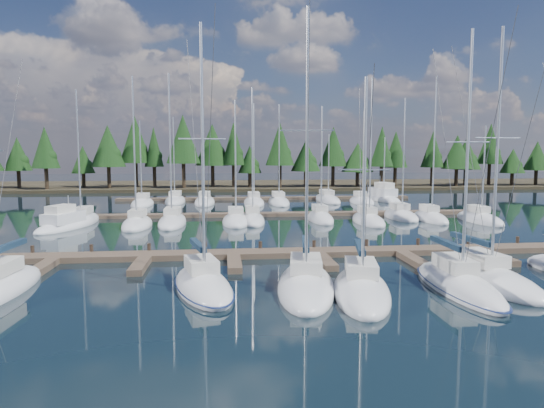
{
  "coord_description": "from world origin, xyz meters",
  "views": [
    {
      "loc": [
        -6.69,
        -15.87,
        7.35
      ],
      "look_at": [
        -2.83,
        22.0,
        3.32
      ],
      "focal_mm": 32.0,
      "sensor_mm": 36.0,
      "label": 1
    }
  ],
  "objects": [
    {
      "name": "front_sailboat_2",
      "position": [
        -2.3,
        9.26,
        0.29
      ],
      "size": [
        4.4,
        9.52,
        15.42
      ],
      "color": "silver",
      "rests_on": "ground"
    },
    {
      "name": "ground",
      "position": [
        0.0,
        30.0,
        0.0
      ],
      "size": [
        260.0,
        260.0,
        0.0
      ],
      "primitive_type": "plane",
      "color": "black",
      "rests_on": "ground"
    },
    {
      "name": "main_dock",
      "position": [
        0.0,
        17.36,
        0.2
      ],
      "size": [
        44.0,
        6.13,
        0.9
      ],
      "color": "brown",
      "rests_on": "ground"
    },
    {
      "name": "front_sailboat_1",
      "position": [
        -7.81,
        9.71,
        0.3
      ],
      "size": [
        4.61,
        8.34,
        14.65
      ],
      "color": "silver",
      "rests_on": "ground"
    },
    {
      "name": "motor_yacht_right",
      "position": [
        17.97,
        56.74,
        0.51
      ],
      "size": [
        4.79,
        9.69,
        4.64
      ],
      "color": "silver",
      "rests_on": "ground"
    },
    {
      "name": "back_sailboat_rows",
      "position": [
        -0.08,
        45.09,
        0.27
      ],
      "size": [
        44.64,
        33.84,
        16.2
      ],
      "color": "silver",
      "rests_on": "ground"
    },
    {
      "name": "back_docks",
      "position": [
        0.0,
        49.58,
        0.2
      ],
      "size": [
        50.0,
        21.8,
        0.4
      ],
      "color": "brown",
      "rests_on": "ground"
    },
    {
      "name": "front_sailboat_3",
      "position": [
        0.41,
        8.06,
        0.27
      ],
      "size": [
        4.5,
        8.84,
        11.84
      ],
      "color": "silver",
      "rests_on": "ground"
    },
    {
      "name": "front_sailboat_5",
      "position": [
        8.1,
        9.66,
        0.29
      ],
      "size": [
        3.9,
        9.42,
        14.82
      ],
      "color": "silver",
      "rests_on": "ground"
    },
    {
      "name": "tree_line",
      "position": [
        0.83,
        80.23,
        7.68
      ],
      "size": [
        188.08,
        12.01,
        14.09
      ],
      "color": "black",
      "rests_on": "far_shore"
    },
    {
      "name": "front_sailboat_4",
      "position": [
        5.86,
        8.5,
        0.29
      ],
      "size": [
        2.77,
        9.4,
        14.36
      ],
      "color": "silver",
      "rests_on": "ground"
    },
    {
      "name": "far_shore",
      "position": [
        0.0,
        90.0,
        0.3
      ],
      "size": [
        220.0,
        30.0,
        0.6
      ],
      "primitive_type": "cube",
      "color": "#322A1C",
      "rests_on": "ground"
    },
    {
      "name": "motor_yacht_left",
      "position": [
        -22.05,
        32.28,
        0.44
      ],
      "size": [
        5.18,
        8.22,
        3.89
      ],
      "color": "silver",
      "rests_on": "ground"
    }
  ]
}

